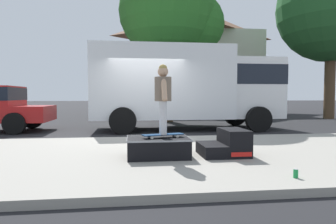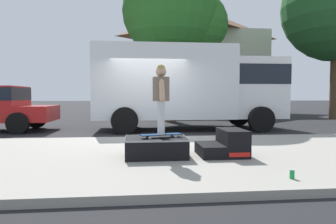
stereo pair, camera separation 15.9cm
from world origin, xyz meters
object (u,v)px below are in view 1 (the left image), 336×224
object	(u,v)px
soda_can	(296,173)
box_truck	(187,84)
kicker_ramp	(227,144)
skater_kid	(163,93)
street_tree_neighbour	(173,15)
skate_box	(158,146)
skateboard	(163,135)

from	to	relation	value
soda_can	box_truck	bearing A→B (deg)	91.33
kicker_ramp	box_truck	world-z (taller)	box_truck
skater_kid	soda_can	xyz separation A→B (m)	(1.69, -1.63, -1.13)
street_tree_neighbour	kicker_ramp	bearing A→B (deg)	-91.41
skate_box	box_truck	size ratio (longest dim) A/B	0.17
soda_can	street_tree_neighbour	xyz separation A→B (m)	(-0.22, 10.63, 5.01)
skateboard	soda_can	size ratio (longest dim) A/B	6.39
soda_can	skate_box	bearing A→B (deg)	136.51
skate_box	skater_kid	size ratio (longest dim) A/B	0.90
kicker_ramp	box_truck	bearing A→B (deg)	87.21
skate_box	skateboard	xyz separation A→B (m)	(0.09, -0.06, 0.23)
soda_can	skater_kid	bearing A→B (deg)	135.97
street_tree_neighbour	skate_box	bearing A→B (deg)	-99.89
soda_can	street_tree_neighbour	world-z (taller)	street_tree_neighbour
skate_box	street_tree_neighbour	distance (m)	10.30
soda_can	street_tree_neighbour	size ratio (longest dim) A/B	0.02
skate_box	soda_can	distance (m)	2.45
kicker_ramp	skater_kid	distance (m)	1.59
skate_box	skateboard	distance (m)	0.25
kicker_ramp	skateboard	size ratio (longest dim) A/B	1.09
skate_box	box_truck	bearing A→B (deg)	73.82
skateboard	skater_kid	world-z (taller)	skater_kid
skateboard	box_truck	world-z (taller)	box_truck
skater_kid	box_truck	distance (m)	5.82
kicker_ramp	skateboard	world-z (taller)	kicker_ramp
skateboard	skater_kid	distance (m)	0.77
soda_can	street_tree_neighbour	bearing A→B (deg)	91.17
skater_kid	box_truck	world-z (taller)	box_truck
skater_kid	street_tree_neighbour	distance (m)	9.91
skateboard	soda_can	xyz separation A→B (m)	(1.69, -1.63, -0.36)
skate_box	skater_kid	xyz separation A→B (m)	(0.09, -0.06, 1.00)
skater_kid	street_tree_neighbour	size ratio (longest dim) A/B	0.17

